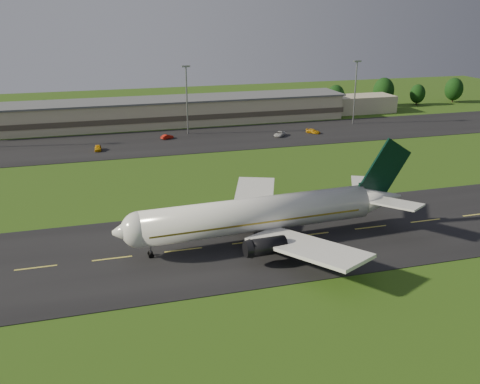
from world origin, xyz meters
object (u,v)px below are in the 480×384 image
object	(u,v)px
light_mast_centre	(187,92)
service_vehicle_b	(167,137)
airliner	(262,215)
service_vehicle_d	(313,131)
service_vehicle_a	(98,148)
light_mast_east	(356,85)
service_vehicle_c	(280,134)
terminal	(183,111)

from	to	relation	value
light_mast_centre	service_vehicle_b	distance (m)	14.65
airliner	service_vehicle_b	size ratio (longest dim) A/B	13.50
service_vehicle_d	service_vehicle_a	bearing A→B (deg)	137.97
light_mast_east	service_vehicle_a	distance (m)	83.62
airliner	service_vehicle_c	size ratio (longest dim) A/B	10.32
terminal	service_vehicle_b	xyz separation A→B (m)	(-8.41, -20.80, -3.26)
service_vehicle_a	service_vehicle_d	bearing A→B (deg)	5.05
light_mast_east	terminal	bearing A→B (deg)	163.20
terminal	service_vehicle_a	xyz separation A→B (m)	(-28.18, -28.97, -3.17)
service_vehicle_d	terminal	bearing A→B (deg)	98.87
airliner	service_vehicle_b	distance (m)	75.55
service_vehicle_b	service_vehicle_c	bearing A→B (deg)	-127.50
airliner	service_vehicle_d	bearing A→B (deg)	57.60
light_mast_centre	light_mast_east	xyz separation A→B (m)	(55.00, 0.00, 0.00)
airliner	terminal	world-z (taller)	airliner
airliner	light_mast_centre	world-z (taller)	light_mast_centre
airliner	service_vehicle_a	world-z (taller)	airliner
service_vehicle_a	service_vehicle_d	world-z (taller)	service_vehicle_a
service_vehicle_c	airliner	bearing A→B (deg)	-72.95
light_mast_east	service_vehicle_d	size ratio (longest dim) A/B	4.64
service_vehicle_a	service_vehicle_d	distance (m)	63.48
service_vehicle_a	service_vehicle_c	world-z (taller)	service_vehicle_a
service_vehicle_b	service_vehicle_c	xyz separation A→B (m)	(32.58, -5.87, 0.06)
airliner	service_vehicle_a	size ratio (longest dim) A/B	12.09
light_mast_centre	service_vehicle_d	size ratio (longest dim) A/B	4.64
service_vehicle_b	terminal	bearing A→B (deg)	-49.31
service_vehicle_a	service_vehicle_d	xyz separation A→B (m)	(63.41, 3.07, -0.09)
light_mast_east	service_vehicle_d	bearing A→B (deg)	-152.11
service_vehicle_d	airliner	bearing A→B (deg)	-164.18
service_vehicle_a	service_vehicle_b	xyz separation A→B (m)	(19.77, 8.17, -0.10)
light_mast_east	service_vehicle_d	world-z (taller)	light_mast_east
light_mast_east	service_vehicle_a	size ratio (longest dim) A/B	4.80
service_vehicle_c	service_vehicle_d	world-z (taller)	service_vehicle_c
airliner	service_vehicle_c	xyz separation A→B (m)	(28.49, 69.47, -3.87)
service_vehicle_c	service_vehicle_b	bearing A→B (deg)	-150.86
airliner	service_vehicle_a	xyz separation A→B (m)	(-23.87, 67.17, -3.84)
airliner	terminal	xyz separation A→B (m)	(4.31, 96.14, -0.67)
terminal	light_mast_east	size ratio (longest dim) A/B	7.13
terminal	light_mast_east	world-z (taller)	light_mast_east
service_vehicle_a	service_vehicle_c	distance (m)	52.40
terminal	light_mast_centre	distance (m)	18.45
airliner	light_mast_east	bearing A→B (deg)	51.07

